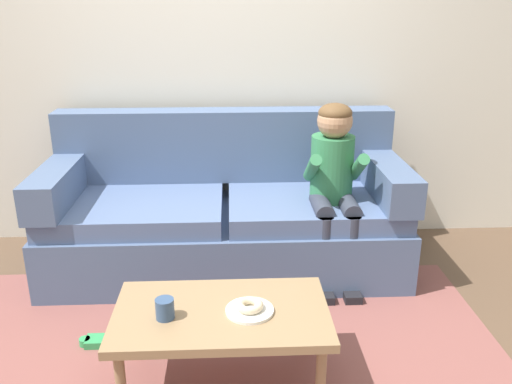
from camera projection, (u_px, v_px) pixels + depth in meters
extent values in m
plane|color=brown|center=(214.00, 339.00, 2.80)|extent=(10.00, 10.00, 0.00)
cube|color=silver|center=(214.00, 42.00, 3.64)|extent=(8.00, 0.10, 2.80)
cube|color=brown|center=(213.00, 369.00, 2.56)|extent=(2.92, 1.97, 0.01)
cube|color=slate|center=(226.00, 241.00, 3.49)|extent=(2.24, 0.90, 0.38)
cube|color=slate|center=(135.00, 209.00, 3.33)|extent=(1.07, 0.74, 0.12)
cube|color=slate|center=(314.00, 206.00, 3.38)|extent=(1.07, 0.74, 0.12)
cube|color=slate|center=(225.00, 145.00, 3.63)|extent=(2.24, 0.20, 0.48)
cube|color=slate|center=(59.00, 182.00, 3.30)|extent=(0.20, 0.90, 0.22)
cube|color=slate|center=(386.00, 177.00, 3.39)|extent=(0.20, 0.90, 0.22)
cube|color=#937551|center=(221.00, 314.00, 2.34)|extent=(0.94, 0.55, 0.04)
cylinder|color=#937551|center=(321.00, 381.00, 2.22)|extent=(0.04, 0.04, 0.35)
cylinder|color=#937551|center=(138.00, 327.00, 2.59)|extent=(0.04, 0.04, 0.35)
cylinder|color=#937551|center=(307.00, 323.00, 2.63)|extent=(0.04, 0.04, 0.35)
cylinder|color=#337A4C|center=(332.00, 168.00, 3.27)|extent=(0.26, 0.26, 0.40)
sphere|color=tan|center=(335.00, 121.00, 3.15)|extent=(0.21, 0.21, 0.21)
ellipsoid|color=brown|center=(335.00, 113.00, 3.13)|extent=(0.20, 0.20, 0.12)
cylinder|color=#333847|center=(322.00, 206.00, 3.19)|extent=(0.11, 0.30, 0.11)
cylinder|color=#333847|center=(324.00, 252.00, 3.13)|extent=(0.09, 0.09, 0.44)
cube|color=black|center=(324.00, 294.00, 3.16)|extent=(0.10, 0.20, 0.06)
cylinder|color=#337A4C|center=(312.00, 168.00, 3.15)|extent=(0.07, 0.29, 0.23)
cylinder|color=#333847|center=(348.00, 206.00, 3.20)|extent=(0.11, 0.30, 0.11)
cylinder|color=#333847|center=(351.00, 252.00, 3.13)|extent=(0.09, 0.09, 0.44)
cube|color=black|center=(351.00, 294.00, 3.17)|extent=(0.10, 0.20, 0.06)
cylinder|color=#337A4C|center=(358.00, 167.00, 3.17)|extent=(0.07, 0.29, 0.23)
cylinder|color=white|center=(250.00, 310.00, 2.32)|extent=(0.21, 0.21, 0.01)
torus|color=beige|center=(250.00, 305.00, 2.31)|extent=(0.14, 0.14, 0.04)
cylinder|color=#334C72|center=(165.00, 309.00, 2.26)|extent=(0.08, 0.08, 0.09)
cube|color=#339E56|center=(102.00, 342.00, 2.73)|extent=(0.16, 0.09, 0.05)
cylinder|color=#339E56|center=(85.00, 343.00, 2.73)|extent=(0.06, 0.06, 0.05)
cylinder|color=#339E56|center=(119.00, 342.00, 2.73)|extent=(0.06, 0.06, 0.05)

